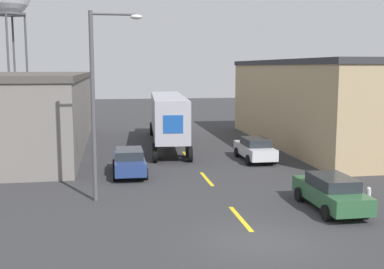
{
  "coord_description": "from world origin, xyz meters",
  "views": [
    {
      "loc": [
        -5.17,
        -16.06,
        6.25
      ],
      "look_at": [
        -0.64,
        11.12,
        2.38
      ],
      "focal_mm": 45.0,
      "sensor_mm": 36.0,
      "label": 1
    }
  ],
  "objects_px": {
    "semi_truck": "(167,115)",
    "parked_car_right_near": "(331,192)",
    "parked_car_right_mid": "(255,149)",
    "street_lamp": "(98,94)",
    "parked_car_left_far": "(129,161)",
    "fire_hydrant": "(368,198)"
  },
  "relations": [
    {
      "from": "street_lamp",
      "to": "parked_car_right_mid",
      "type": "bearing_deg",
      "value": 39.59
    },
    {
      "from": "parked_car_left_far",
      "to": "street_lamp",
      "type": "bearing_deg",
      "value": -106.08
    },
    {
      "from": "parked_car_left_far",
      "to": "street_lamp",
      "type": "height_order",
      "value": "street_lamp"
    },
    {
      "from": "semi_truck",
      "to": "street_lamp",
      "type": "relative_size",
      "value": 1.82
    },
    {
      "from": "street_lamp",
      "to": "parked_car_right_near",
      "type": "bearing_deg",
      "value": -17.45
    },
    {
      "from": "parked_car_right_near",
      "to": "fire_hydrant",
      "type": "xyz_separation_m",
      "value": [
        1.72,
        -0.13,
        -0.32
      ]
    },
    {
      "from": "street_lamp",
      "to": "parked_car_left_far",
      "type": "bearing_deg",
      "value": 73.92
    },
    {
      "from": "parked_car_left_far",
      "to": "parked_car_right_near",
      "type": "bearing_deg",
      "value": -44.83
    },
    {
      "from": "parked_car_right_near",
      "to": "fire_hydrant",
      "type": "bearing_deg",
      "value": -4.48
    },
    {
      "from": "semi_truck",
      "to": "parked_car_right_mid",
      "type": "distance_m",
      "value": 8.93
    },
    {
      "from": "parked_car_right_mid",
      "to": "semi_truck",
      "type": "bearing_deg",
      "value": 125.51
    },
    {
      "from": "parked_car_right_mid",
      "to": "parked_car_left_far",
      "type": "bearing_deg",
      "value": -160.6
    },
    {
      "from": "semi_truck",
      "to": "parked_car_right_near",
      "type": "relative_size",
      "value": 3.38
    },
    {
      "from": "fire_hydrant",
      "to": "semi_truck",
      "type": "bearing_deg",
      "value": 110.01
    },
    {
      "from": "parked_car_left_far",
      "to": "street_lamp",
      "type": "distance_m",
      "value": 6.94
    },
    {
      "from": "parked_car_left_far",
      "to": "fire_hydrant",
      "type": "distance_m",
      "value": 13.35
    },
    {
      "from": "parked_car_left_far",
      "to": "parked_car_right_near",
      "type": "xyz_separation_m",
      "value": [
        8.5,
        -8.45,
        0.0
      ]
    },
    {
      "from": "parked_car_right_mid",
      "to": "street_lamp",
      "type": "distance_m",
      "value": 13.67
    },
    {
      "from": "semi_truck",
      "to": "street_lamp",
      "type": "bearing_deg",
      "value": -103.99
    },
    {
      "from": "parked_car_right_mid",
      "to": "parked_car_right_near",
      "type": "bearing_deg",
      "value": -90.0
    },
    {
      "from": "parked_car_left_far",
      "to": "semi_truck",
      "type": "bearing_deg",
      "value": 71.46
    },
    {
      "from": "parked_car_left_far",
      "to": "parked_car_right_mid",
      "type": "distance_m",
      "value": 9.01
    }
  ]
}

